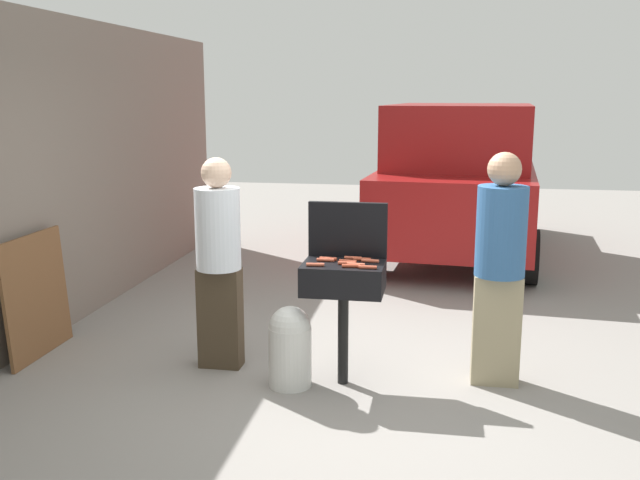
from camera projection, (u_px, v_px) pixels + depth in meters
The scene contains 20 objects.
ground_plane at pixel (343, 383), 5.45m from camera, with size 24.00×24.00×0.00m, color gray.
house_wall_side at pixel (53, 174), 6.60m from camera, with size 0.24×8.00×2.87m, color slate.
bbq_grill at pixel (343, 282), 5.29m from camera, with size 0.60×0.44×0.94m.
grill_lid_open at pixel (348, 230), 5.43m from camera, with size 0.60×0.05×0.42m, color black.
hot_dog_0 at pixel (328, 259), 5.34m from camera, with size 0.03×0.03×0.13m, color #B74C33.
hot_dog_1 at pixel (362, 259), 5.33m from camera, with size 0.03×0.03×0.13m, color #AD4228.
hot_dog_2 at pixel (370, 261), 5.28m from camera, with size 0.03×0.03×0.13m, color #C6593D.
hot_dog_3 at pixel (351, 266), 5.12m from camera, with size 0.03×0.03×0.13m, color #AD4228.
hot_dog_4 at pixel (325, 260), 5.30m from camera, with size 0.03×0.03×0.13m, color #B74C33.
hot_dog_5 at pixel (348, 261), 5.26m from camera, with size 0.03×0.03×0.13m, color #B74C33.
hot_dog_6 at pixel (315, 265), 5.16m from camera, with size 0.03×0.03×0.13m, color #C6593D.
hot_dog_7 at pixel (356, 265), 5.16m from camera, with size 0.03×0.03×0.13m, color #C6593D.
hot_dog_8 at pixel (368, 267), 5.08m from camera, with size 0.03×0.03×0.13m, color #B74C33.
hot_dog_9 at pixel (347, 263), 5.21m from camera, with size 0.03×0.03×0.13m, color #B74C33.
hot_dog_10 at pixel (353, 258), 5.37m from camera, with size 0.03×0.03×0.13m, color #B74C33.
propane_tank at pixel (290, 345), 5.33m from camera, with size 0.32×0.32×0.62m.
person_left at pixel (219, 256), 5.61m from camera, with size 0.35×0.35×1.68m.
person_right at pixel (500, 261), 5.27m from camera, with size 0.37×0.37×1.75m.
parked_minivan at pixel (460, 179), 9.70m from camera, with size 2.34×4.55×2.02m.
leaning_board at pixel (36, 296), 5.94m from camera, with size 0.03×0.90×1.03m, color brown.
Camera 1 is at (0.70, -5.07, 2.16)m, focal length 40.20 mm.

